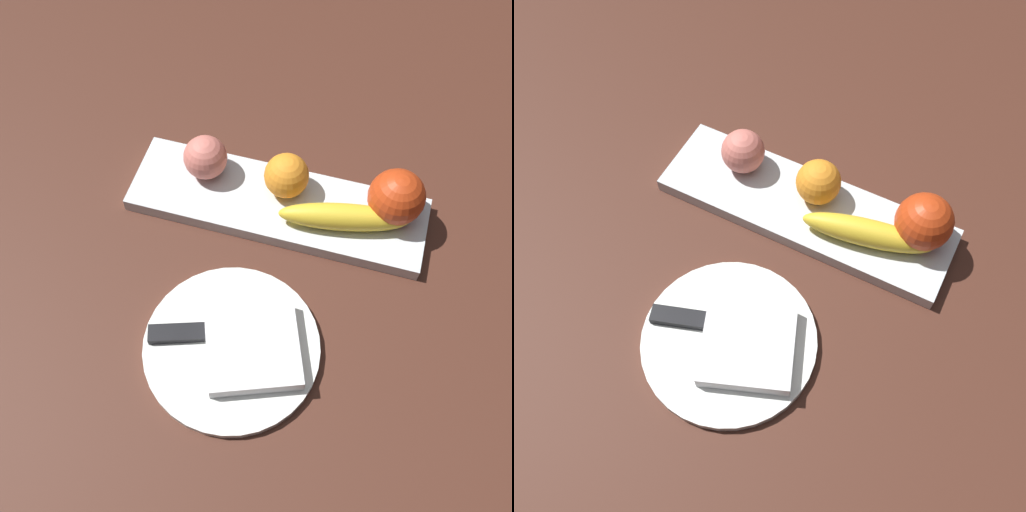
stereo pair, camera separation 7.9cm
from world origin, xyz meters
TOP-DOWN VIEW (x-y plane):
  - ground_plane at (0.00, 0.00)m, footprint 2.40×2.40m
  - fruit_tray at (-0.04, -0.02)m, footprint 0.44×0.13m
  - apple at (0.12, 0.00)m, footprint 0.08×0.08m
  - banana at (0.06, -0.04)m, footprint 0.19×0.08m
  - orange_near_apple at (-0.04, 0.00)m, footprint 0.07×0.07m
  - peach at (-0.16, 0.00)m, footprint 0.07×0.07m
  - dinner_plate at (-0.04, -0.26)m, footprint 0.23×0.23m
  - folded_napkin at (-0.01, -0.26)m, footprint 0.15×0.15m
  - knife at (-0.10, -0.26)m, footprint 0.18×0.08m

SIDE VIEW (x-z plane):
  - ground_plane at x=0.00m, z-range 0.00..0.00m
  - dinner_plate at x=-0.04m, z-range 0.00..0.01m
  - fruit_tray at x=-0.04m, z-range 0.00..0.02m
  - knife at x=-0.10m, z-range 0.01..0.02m
  - folded_napkin at x=-0.01m, z-range 0.01..0.04m
  - banana at x=0.06m, z-range 0.02..0.06m
  - peach at x=-0.16m, z-range 0.02..0.09m
  - orange_near_apple at x=-0.04m, z-range 0.02..0.09m
  - apple at x=0.12m, z-range 0.02..0.10m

